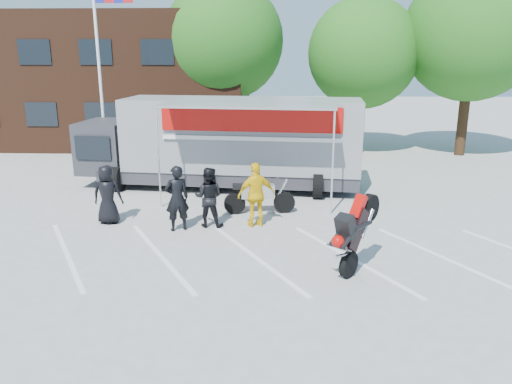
# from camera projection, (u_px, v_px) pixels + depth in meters

# --- Properties ---
(ground) EXTENTS (100.00, 100.00, 0.00)m
(ground) POSITION_uv_depth(u_px,v_px,m) (244.00, 273.00, 11.59)
(ground) COLOR #AAAAA4
(ground) RESTS_ON ground
(parking_bay_lines) EXTENTS (18.09, 13.33, 0.01)m
(parking_bay_lines) POSITION_uv_depth(u_px,v_px,m) (247.00, 256.00, 12.55)
(parking_bay_lines) COLOR white
(parking_bay_lines) RESTS_ON ground
(office_building) EXTENTS (18.00, 8.00, 7.00)m
(office_building) POSITION_uv_depth(u_px,v_px,m) (88.00, 80.00, 28.35)
(office_building) COLOR #442415
(office_building) RESTS_ON ground
(flagpole) EXTENTS (1.61, 0.12, 8.00)m
(flagpole) POSITION_uv_depth(u_px,v_px,m) (104.00, 50.00, 20.09)
(flagpole) COLOR white
(flagpole) RESTS_ON ground
(tree_left) EXTENTS (6.12, 6.12, 8.64)m
(tree_left) POSITION_uv_depth(u_px,v_px,m) (224.00, 41.00, 25.58)
(tree_left) COLOR #382314
(tree_left) RESTS_ON ground
(tree_mid) EXTENTS (5.44, 5.44, 7.68)m
(tree_mid) POSITION_uv_depth(u_px,v_px,m) (363.00, 53.00, 24.53)
(tree_mid) COLOR #382314
(tree_mid) RESTS_ON ground
(tree_right) EXTENTS (6.46, 6.46, 9.12)m
(tree_right) POSITION_uv_depth(u_px,v_px,m) (473.00, 33.00, 23.61)
(tree_right) COLOR #382314
(tree_right) RESTS_ON ground
(transporter_truck) EXTENTS (10.99, 6.09, 3.35)m
(transporter_truck) POSITION_uv_depth(u_px,v_px,m) (230.00, 187.00, 19.03)
(transporter_truck) COLOR gray
(transporter_truck) RESTS_ON ground
(parked_motorcycle) EXTENTS (2.39, 1.03, 1.21)m
(parked_motorcycle) POSITION_uv_depth(u_px,v_px,m) (260.00, 213.00, 15.97)
(parked_motorcycle) COLOR #B5B5BA
(parked_motorcycle) RESTS_ON ground
(stunt_bike_rider) EXTENTS (1.71, 1.85, 2.03)m
(stunt_bike_rider) POSITION_uv_depth(u_px,v_px,m) (362.00, 268.00, 11.89)
(stunt_bike_rider) COLOR black
(stunt_bike_rider) RESTS_ON ground
(spectator_leather_a) EXTENTS (0.89, 0.59, 1.78)m
(spectator_leather_a) POSITION_uv_depth(u_px,v_px,m) (108.00, 194.00, 14.83)
(spectator_leather_a) COLOR black
(spectator_leather_a) RESTS_ON ground
(spectator_leather_b) EXTENTS (0.82, 0.71, 1.91)m
(spectator_leather_b) POSITION_uv_depth(u_px,v_px,m) (177.00, 198.00, 14.20)
(spectator_leather_b) COLOR black
(spectator_leather_b) RESTS_ON ground
(spectator_leather_c) EXTENTS (0.93, 0.76, 1.78)m
(spectator_leather_c) POSITION_uv_depth(u_px,v_px,m) (208.00, 197.00, 14.55)
(spectator_leather_c) COLOR black
(spectator_leather_c) RESTS_ON ground
(spectator_hivis) EXTENTS (1.21, 0.82, 1.91)m
(spectator_hivis) POSITION_uv_depth(u_px,v_px,m) (256.00, 195.00, 14.55)
(spectator_hivis) COLOR yellow
(spectator_hivis) RESTS_ON ground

